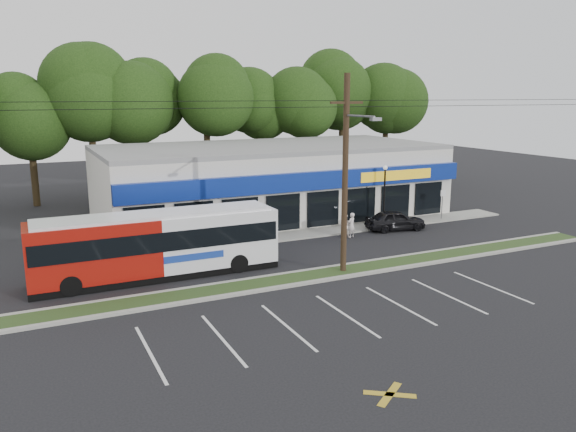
# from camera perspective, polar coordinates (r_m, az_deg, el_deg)

# --- Properties ---
(ground) EXTENTS (120.00, 120.00, 0.00)m
(ground) POSITION_cam_1_polar(r_m,az_deg,el_deg) (27.01, 1.22, -7.18)
(ground) COLOR black
(ground) RESTS_ON ground
(grass_strip) EXTENTS (40.00, 1.60, 0.12)m
(grass_strip) POSITION_cam_1_polar(r_m,az_deg,el_deg) (27.83, 0.29, -6.45)
(grass_strip) COLOR #293D19
(grass_strip) RESTS_ON ground
(curb_south) EXTENTS (40.00, 0.25, 0.14)m
(curb_south) POSITION_cam_1_polar(r_m,az_deg,el_deg) (27.11, 1.08, -6.95)
(curb_south) COLOR #9E9E93
(curb_south) RESTS_ON ground
(curb_north) EXTENTS (40.00, 0.25, 0.14)m
(curb_north) POSITION_cam_1_polar(r_m,az_deg,el_deg) (28.56, -0.46, -5.94)
(curb_north) COLOR #9E9E93
(curb_north) RESTS_ON ground
(sidewalk) EXTENTS (32.00, 2.20, 0.10)m
(sidewalk) POSITION_cam_1_polar(r_m,az_deg,el_deg) (36.86, 1.82, -1.80)
(sidewalk) COLOR #9E9E93
(sidewalk) RESTS_ON ground
(strip_mall) EXTENTS (25.00, 12.55, 5.30)m
(strip_mall) POSITION_cam_1_polar(r_m,az_deg,el_deg) (42.69, -1.85, 3.68)
(strip_mall) COLOR beige
(strip_mall) RESTS_ON ground
(utility_pole) EXTENTS (50.00, 2.77, 10.00)m
(utility_pole) POSITION_cam_1_polar(r_m,az_deg,el_deg) (27.90, 5.62, 4.83)
(utility_pole) COLOR black
(utility_pole) RESTS_ON ground
(lamp_post) EXTENTS (0.30, 0.30, 4.25)m
(lamp_post) POSITION_cam_1_polar(r_m,az_deg,el_deg) (39.26, 9.78, 2.79)
(lamp_post) COLOR black
(lamp_post) RESTS_ON ground
(sign_post) EXTENTS (0.45, 0.10, 2.23)m
(sign_post) POSITION_cam_1_polar(r_m,az_deg,el_deg) (42.34, 15.44, 1.67)
(sign_post) COLOR #59595E
(sign_post) RESTS_ON ground
(tree_line) EXTENTS (46.76, 6.76, 11.83)m
(tree_line) POSITION_cam_1_polar(r_m,az_deg,el_deg) (51.13, -8.15, 11.46)
(tree_line) COLOR black
(tree_line) RESTS_ON ground
(metrobus) EXTENTS (12.17, 2.62, 3.27)m
(metrobus) POSITION_cam_1_polar(r_m,az_deg,el_deg) (28.75, -13.13, -2.70)
(metrobus) COLOR #9C130C
(metrobus) RESTS_ON ground
(car_dark) EXTENTS (4.27, 2.32, 1.38)m
(car_dark) POSITION_cam_1_polar(r_m,az_deg,el_deg) (38.58, 10.85, -0.41)
(car_dark) COLOR black
(car_dark) RESTS_ON ground
(car_silver) EXTENTS (4.33, 1.61, 1.41)m
(car_silver) POSITION_cam_1_polar(r_m,az_deg,el_deg) (28.94, -19.60, -5.11)
(car_silver) COLOR #9A9CA1
(car_silver) RESTS_ON ground
(pedestrian_a) EXTENTS (0.69, 0.58, 1.61)m
(pedestrian_a) POSITION_cam_1_polar(r_m,az_deg,el_deg) (36.14, 6.46, -0.93)
(pedestrian_a) COLOR silver
(pedestrian_a) RESTS_ON ground
(pedestrian_b) EXTENTS (0.92, 0.87, 1.52)m
(pedestrian_b) POSITION_cam_1_polar(r_m,az_deg,el_deg) (36.12, 5.78, -1.00)
(pedestrian_b) COLOR beige
(pedestrian_b) RESTS_ON ground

